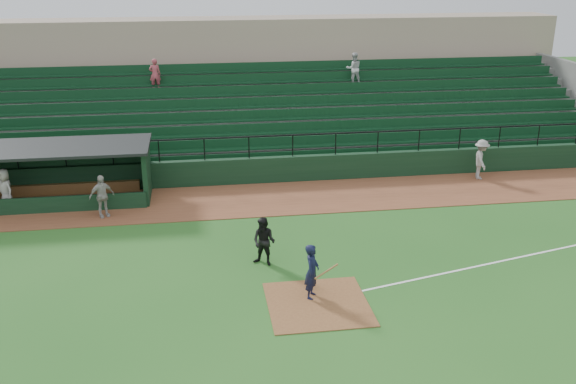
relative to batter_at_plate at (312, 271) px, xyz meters
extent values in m
plane|color=#22561B|center=(0.10, 0.56, -0.88)|extent=(90.00, 90.00, 0.00)
cube|color=brown|center=(0.10, 8.56, -0.86)|extent=(40.00, 4.00, 0.03)
cube|color=brown|center=(0.10, -0.44, -0.86)|extent=(3.00, 3.00, 0.03)
cube|color=white|center=(8.10, 1.76, -0.87)|extent=(17.49, 4.44, 0.01)
cube|color=black|center=(0.10, 10.76, -0.28)|extent=(36.00, 0.35, 1.20)
cylinder|color=black|center=(0.10, 10.76, 1.32)|extent=(36.00, 0.06, 0.06)
cube|color=#60605B|center=(0.10, 15.66, 0.92)|extent=(36.00, 9.00, 3.60)
cube|color=#0D3219|center=(0.10, 15.16, 1.37)|extent=(34.56, 8.00, 4.05)
cube|color=gray|center=(0.10, 22.16, 2.32)|extent=(38.00, 3.00, 6.40)
cube|color=#60605B|center=(0.10, 20.16, 2.82)|extent=(36.00, 2.00, 0.20)
imported|color=silver|center=(5.56, 17.46, 3.14)|extent=(0.84, 0.66, 1.73)
imported|color=#A93E4A|center=(-5.20, 17.46, 3.09)|extent=(0.60, 0.39, 1.64)
cube|color=black|center=(-9.65, 10.96, 0.27)|extent=(8.50, 0.20, 2.30)
cube|color=black|center=(-5.40, 9.66, 0.27)|extent=(0.20, 2.60, 2.30)
cube|color=black|center=(-9.65, 9.66, 1.48)|extent=(8.90, 3.20, 0.12)
cube|color=olive|center=(-9.65, 10.56, -0.63)|extent=(7.65, 0.40, 0.50)
cube|color=black|center=(-9.65, 8.31, -0.53)|extent=(8.50, 0.12, 0.70)
imported|color=black|center=(0.00, 0.00, 0.00)|extent=(0.64, 0.75, 1.75)
cylinder|color=olive|center=(0.40, -0.20, 0.07)|extent=(0.79, 0.34, 0.35)
imported|color=black|center=(-1.18, 2.43, -0.04)|extent=(1.03, 0.97, 1.68)
imported|color=gray|center=(9.79, 9.73, 0.08)|extent=(0.92, 1.32, 1.86)
imported|color=#A8A39D|center=(-7.05, 7.53, 0.02)|extent=(1.10, 0.85, 1.73)
imported|color=#A19B96|center=(-11.00, 8.82, 0.04)|extent=(1.02, 1.00, 1.77)
camera|label=1|loc=(-3.27, -16.87, 8.87)|focal=39.78mm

